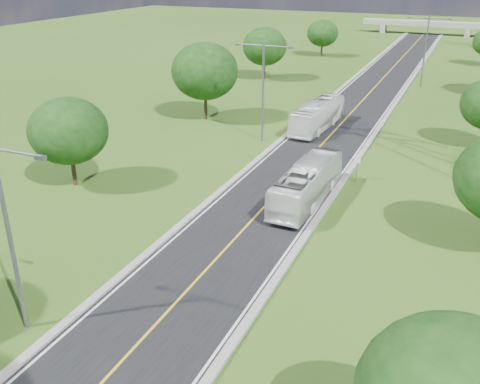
# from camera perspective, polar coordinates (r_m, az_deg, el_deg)

# --- Properties ---
(ground) EXTENTS (260.00, 260.00, 0.00)m
(ground) POSITION_cam_1_polar(r_m,az_deg,el_deg) (67.56, 11.88, 8.35)
(ground) COLOR #2E4E16
(ground) RESTS_ON ground
(road) EXTENTS (8.00, 150.00, 0.06)m
(road) POSITION_cam_1_polar(r_m,az_deg,el_deg) (73.27, 12.92, 9.46)
(road) COLOR black
(road) RESTS_ON ground
(curb_left) EXTENTS (0.50, 150.00, 0.22)m
(curb_left) POSITION_cam_1_polar(r_m,az_deg,el_deg) (74.11, 9.67, 9.94)
(curb_left) COLOR gray
(curb_left) RESTS_ON ground
(curb_right) EXTENTS (0.50, 150.00, 0.22)m
(curb_right) POSITION_cam_1_polar(r_m,az_deg,el_deg) (72.62, 16.24, 9.06)
(curb_right) COLOR gray
(curb_right) RESTS_ON ground
(speed_limit_sign) EXTENTS (0.55, 0.09, 2.40)m
(speed_limit_sign) POSITION_cam_1_polar(r_m,az_deg,el_deg) (45.49, 12.39, 2.97)
(speed_limit_sign) COLOR slate
(speed_limit_sign) RESTS_ON ground
(overpass) EXTENTS (30.00, 3.00, 3.20)m
(overpass) POSITION_cam_1_polar(r_m,az_deg,el_deg) (145.38, 19.14, 16.55)
(overpass) COLOR gray
(overpass) RESTS_ON ground
(streetlight_near_left) EXTENTS (5.90, 0.25, 10.00)m
(streetlight_near_left) POSITION_cam_1_polar(r_m,az_deg,el_deg) (27.21, -23.63, -2.98)
(streetlight_near_left) COLOR slate
(streetlight_near_left) RESTS_ON ground
(streetlight_mid_left) EXTENTS (5.90, 0.25, 10.00)m
(streetlight_mid_left) POSITION_cam_1_polar(r_m,az_deg,el_deg) (53.75, 2.48, 11.49)
(streetlight_mid_left) COLOR slate
(streetlight_mid_left) RESTS_ON ground
(streetlight_far_right) EXTENTS (5.90, 0.25, 10.00)m
(streetlight_far_right) POSITION_cam_1_polar(r_m,az_deg,el_deg) (83.11, 19.20, 14.58)
(streetlight_far_right) COLOR slate
(streetlight_far_right) RESTS_ON ground
(tree_lb) EXTENTS (6.30, 6.30, 7.33)m
(tree_lb) POSITION_cam_1_polar(r_m,az_deg,el_deg) (44.93, -17.83, 6.22)
(tree_lb) COLOR black
(tree_lb) RESTS_ON ground
(tree_lc) EXTENTS (7.56, 7.56, 8.79)m
(tree_lc) POSITION_cam_1_polar(r_m,az_deg,el_deg) (61.92, -3.78, 12.73)
(tree_lc) COLOR black
(tree_lc) RESTS_ON ground
(tree_ld) EXTENTS (6.72, 6.72, 7.82)m
(tree_ld) POSITION_cam_1_polar(r_m,az_deg,el_deg) (84.46, 2.65, 15.25)
(tree_ld) COLOR black
(tree_ld) RESTS_ON ground
(tree_le) EXTENTS (5.88, 5.88, 6.84)m
(tree_le) POSITION_cam_1_polar(r_m,az_deg,el_deg) (106.44, 8.81, 16.41)
(tree_le) COLOR black
(tree_le) RESTS_ON ground
(bus_outbound) EXTENTS (2.88, 10.80, 2.99)m
(bus_outbound) POSITION_cam_1_polar(r_m,az_deg,el_deg) (40.87, 7.15, 0.89)
(bus_outbound) COLOR white
(bus_outbound) RESTS_ON road
(bus_inbound) EXTENTS (3.32, 11.06, 3.04)m
(bus_inbound) POSITION_cam_1_polar(r_m,az_deg,el_deg) (59.39, 8.28, 8.11)
(bus_inbound) COLOR white
(bus_inbound) RESTS_ON road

